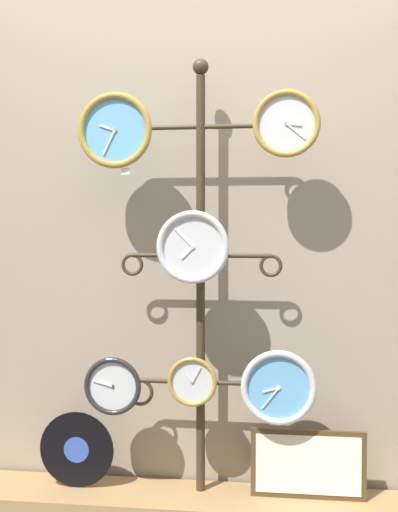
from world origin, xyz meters
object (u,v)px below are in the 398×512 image
(clock_middle_center, at_px, (193,247))
(clock_bottom_right, at_px, (279,388))
(clock_bottom_left, at_px, (113,386))
(clock_top_right, at_px, (286,124))
(clock_top_left, at_px, (115,130))
(vinyl_record, at_px, (77,450))
(clock_bottom_center, at_px, (192,382))
(display_stand, at_px, (201,364))
(picture_frame, at_px, (308,464))

(clock_middle_center, bearing_deg, clock_bottom_right, 4.37)
(clock_bottom_left, bearing_deg, clock_top_right, 0.66)
(clock_middle_center, relative_size, clock_bottom_left, 1.22)
(clock_top_left, xyz_separation_m, vinyl_record, (-0.20, 0.05, -1.42))
(clock_top_left, height_order, clock_bottom_right, clock_top_left)
(clock_middle_center, relative_size, clock_bottom_center, 1.44)
(clock_bottom_right, bearing_deg, clock_middle_center, -175.63)
(display_stand, bearing_deg, vinyl_record, -175.24)
(clock_top_left, relative_size, vinyl_record, 0.96)
(clock_top_left, distance_m, clock_top_right, 0.73)
(clock_bottom_right, bearing_deg, picture_frame, 25.02)
(clock_top_right, distance_m, picture_frame, 1.46)
(display_stand, distance_m, clock_top_left, 1.09)
(clock_bottom_right, distance_m, vinyl_record, 0.96)
(clock_top_right, relative_size, clock_bottom_right, 0.88)
(vinyl_record, bearing_deg, display_stand, 4.76)
(vinyl_record, xyz_separation_m, picture_frame, (1.03, 0.01, -0.02))
(display_stand, relative_size, clock_top_left, 5.98)
(clock_top_right, bearing_deg, display_stand, 166.32)
(clock_top_right, bearing_deg, clock_bottom_left, -179.34)
(clock_top_left, bearing_deg, clock_top_right, 0.63)
(clock_middle_center, xyz_separation_m, clock_bottom_right, (0.36, 0.03, -0.59))
(clock_middle_center, distance_m, clock_bottom_right, 0.70)
(clock_bottom_left, height_order, clock_bottom_right, clock_bottom_right)
(display_stand, bearing_deg, clock_middle_center, -97.93)
(display_stand, relative_size, clock_bottom_right, 6.10)
(display_stand, bearing_deg, clock_top_left, -164.51)
(vinyl_record, bearing_deg, clock_top_left, -14.86)
(clock_top_right, bearing_deg, picture_frame, 30.82)
(display_stand, distance_m, clock_bottom_right, 0.37)
(clock_top_left, bearing_deg, picture_frame, 4.61)
(display_stand, xyz_separation_m, clock_middle_center, (-0.02, -0.12, 0.52))
(clock_top_left, bearing_deg, clock_bottom_center, 3.09)
(display_stand, bearing_deg, clock_bottom_center, -106.59)
(clock_bottom_center, distance_m, vinyl_record, 0.63)
(clock_bottom_right, height_order, vinyl_record, clock_bottom_right)
(clock_bottom_left, xyz_separation_m, picture_frame, (0.85, 0.07, -0.33))
(picture_frame, bearing_deg, clock_bottom_center, -174.37)
(clock_top_right, xyz_separation_m, vinyl_record, (-0.93, 0.04, -1.43))
(clock_top_left, height_order, clock_bottom_left, clock_top_left)
(display_stand, xyz_separation_m, clock_bottom_right, (0.35, -0.09, -0.07))
(clock_bottom_center, bearing_deg, clock_top_right, -1.43)
(clock_bottom_center, height_order, vinyl_record, clock_bottom_center)
(clock_middle_center, bearing_deg, picture_frame, 10.05)
(clock_top_right, height_order, clock_bottom_right, clock_top_right)
(clock_middle_center, xyz_separation_m, picture_frame, (0.49, 0.09, -0.94))
(picture_frame, bearing_deg, clock_bottom_left, -175.44)
(clock_top_right, bearing_deg, clock_bottom_center, 178.57)
(clock_bottom_center, bearing_deg, display_stand, 73.41)
(display_stand, bearing_deg, clock_top_right, -13.68)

